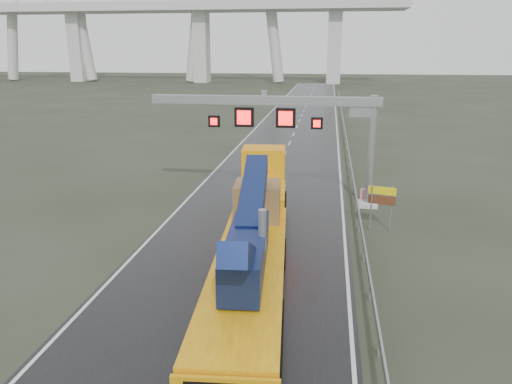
% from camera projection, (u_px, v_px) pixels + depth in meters
% --- Properties ---
extents(ground, '(400.00, 400.00, 0.00)m').
position_uv_depth(ground, '(194.00, 359.00, 16.64)').
color(ground, '#282C1F').
rests_on(ground, ground).
extents(road, '(11.00, 200.00, 0.02)m').
position_uv_depth(road, '(290.00, 143.00, 54.69)').
color(road, black).
rests_on(road, ground).
extents(guardrail, '(0.20, 140.00, 1.40)m').
position_uv_depth(guardrail, '(349.00, 158.00, 44.14)').
color(guardrail, gray).
rests_on(guardrail, ground).
extents(sign_gantry, '(14.90, 1.20, 7.42)m').
position_uv_depth(sign_gantry, '(297.00, 120.00, 31.92)').
color(sign_gantry, silver).
rests_on(sign_gantry, ground).
extents(heavy_haul_truck, '(4.44, 20.59, 4.80)m').
position_uv_depth(heavy_haul_truck, '(256.00, 216.00, 25.07)').
color(heavy_haul_truck, '#FDB70E').
rests_on(heavy_haul_truck, ground).
extents(exit_sign_pair, '(1.50, 0.45, 2.63)m').
position_uv_depth(exit_sign_pair, '(382.00, 200.00, 27.92)').
color(exit_sign_pair, '#94959C').
rests_on(exit_sign_pair, ground).
extents(striped_barrier, '(0.65, 0.44, 1.01)m').
position_uv_depth(striped_barrier, '(365.00, 196.00, 33.21)').
color(striped_barrier, red).
rests_on(striped_barrier, ground).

